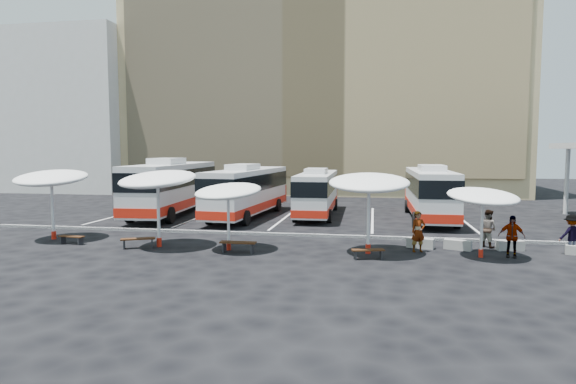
% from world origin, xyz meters
% --- Properties ---
extents(ground, '(120.00, 120.00, 0.00)m').
position_xyz_m(ground, '(0.00, 0.00, 0.00)').
color(ground, black).
rests_on(ground, ground).
extents(sandstone_building, '(42.00, 18.25, 29.60)m').
position_xyz_m(sandstone_building, '(0.00, 31.87, 12.63)').
color(sandstone_building, tan).
rests_on(sandstone_building, ground).
extents(apartment_block, '(14.00, 14.00, 18.00)m').
position_xyz_m(apartment_block, '(-28.00, 28.00, 9.00)').
color(apartment_block, silver).
rests_on(apartment_block, ground).
extents(curb_divider, '(34.00, 0.25, 0.15)m').
position_xyz_m(curb_divider, '(0.00, 0.50, 0.07)').
color(curb_divider, black).
rests_on(curb_divider, ground).
extents(bay_lines, '(24.15, 12.00, 0.01)m').
position_xyz_m(bay_lines, '(0.00, 8.00, 0.01)').
color(bay_lines, white).
rests_on(bay_lines, ground).
extents(bus_0, '(3.60, 13.19, 4.14)m').
position_xyz_m(bus_0, '(-8.39, 7.78, 2.12)').
color(bus_0, silver).
rests_on(bus_0, ground).
extents(bus_1, '(3.44, 11.98, 3.75)m').
position_xyz_m(bus_1, '(-2.67, 7.50, 1.92)').
color(bus_1, silver).
rests_on(bus_1, ground).
extents(bus_2, '(2.68, 10.83, 3.43)m').
position_xyz_m(bus_2, '(2.05, 9.17, 1.75)').
color(bus_2, silver).
rests_on(bus_2, ground).
extents(bus_3, '(2.77, 11.77, 3.73)m').
position_xyz_m(bus_3, '(9.79, 8.51, 1.91)').
color(bus_3, silver).
rests_on(bus_3, ground).
extents(sunshade_0, '(4.10, 4.14, 3.80)m').
position_xyz_m(sunshade_0, '(-10.60, -2.64, 3.23)').
color(sunshade_0, silver).
rests_on(sunshade_0, ground).
extents(sunshade_1, '(4.50, 4.54, 3.86)m').
position_xyz_m(sunshade_1, '(-4.24, -3.50, 3.28)').
color(sunshade_1, silver).
rests_on(sunshade_1, ground).
extents(sunshade_2, '(3.99, 4.01, 3.27)m').
position_xyz_m(sunshade_2, '(-0.65, -3.68, 2.77)').
color(sunshade_2, silver).
rests_on(sunshade_2, ground).
extents(sunshade_3, '(3.65, 3.70, 3.80)m').
position_xyz_m(sunshade_3, '(5.83, -3.29, 3.23)').
color(sunshade_3, silver).
rests_on(sunshade_3, ground).
extents(sunshade_4, '(3.90, 3.92, 3.16)m').
position_xyz_m(sunshade_4, '(10.73, -3.22, 2.68)').
color(sunshade_4, silver).
rests_on(sunshade_4, ground).
extents(wood_bench_0, '(1.39, 0.54, 0.41)m').
position_xyz_m(wood_bench_0, '(-8.85, -3.67, 0.32)').
color(wood_bench_0, black).
rests_on(wood_bench_0, ground).
extents(wood_bench_1, '(1.63, 1.06, 0.49)m').
position_xyz_m(wood_bench_1, '(-5.06, -4.04, 0.38)').
color(wood_bench_1, black).
rests_on(wood_bench_1, ground).
extents(wood_bench_2, '(1.67, 0.45, 0.51)m').
position_xyz_m(wood_bench_2, '(-0.06, -4.17, 0.39)').
color(wood_bench_2, black).
rests_on(wood_bench_2, ground).
extents(wood_bench_3, '(1.46, 0.74, 0.43)m').
position_xyz_m(wood_bench_3, '(5.84, -4.47, 0.33)').
color(wood_bench_3, black).
rests_on(wood_bench_3, ground).
extents(conc_bench_0, '(1.33, 0.76, 0.47)m').
position_xyz_m(conc_bench_0, '(8.30, -1.60, 0.24)').
color(conc_bench_0, gray).
rests_on(conc_bench_0, ground).
extents(conc_bench_1, '(1.30, 0.83, 0.46)m').
position_xyz_m(conc_bench_1, '(10.01, -1.71, 0.23)').
color(conc_bench_1, gray).
rests_on(conc_bench_1, ground).
extents(conc_bench_2, '(1.29, 0.64, 0.46)m').
position_xyz_m(conc_bench_2, '(12.40, -1.43, 0.23)').
color(conc_bench_2, gray).
rests_on(conc_bench_2, ground).
extents(passenger_0, '(0.81, 0.69, 1.90)m').
position_xyz_m(passenger_0, '(8.10, -2.52, 0.95)').
color(passenger_0, black).
rests_on(passenger_0, ground).
extents(passenger_1, '(1.11, 1.13, 1.84)m').
position_xyz_m(passenger_1, '(11.55, -0.85, 0.92)').
color(passenger_1, black).
rests_on(passenger_1, ground).
extents(passenger_2, '(1.16, 0.69, 1.86)m').
position_xyz_m(passenger_2, '(12.02, -3.02, 0.93)').
color(passenger_2, black).
rests_on(passenger_2, ground).
extents(passenger_3, '(1.31, 1.01, 1.79)m').
position_xyz_m(passenger_3, '(14.90, -1.72, 0.90)').
color(passenger_3, black).
rests_on(passenger_3, ground).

